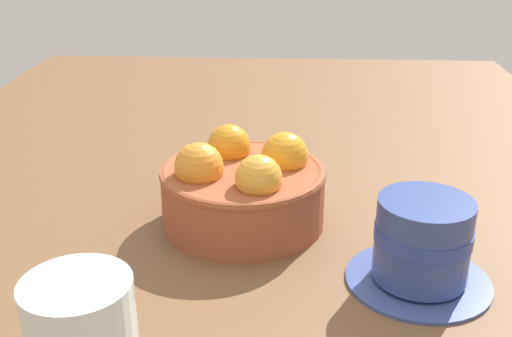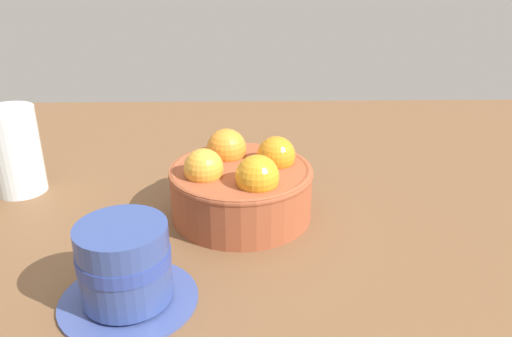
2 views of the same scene
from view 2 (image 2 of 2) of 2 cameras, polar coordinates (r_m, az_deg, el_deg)
ground_plane at (r=61.69cm, az=-1.57°, el=-6.83°), size 145.36×91.58×4.36cm
terracotta_bowl at (r=58.83cm, az=-1.62°, el=-1.74°), size 16.19×16.19×9.03cm
coffee_cup at (r=46.66cm, az=-14.17°, el=-10.42°), size 12.20×12.20×7.62cm
water_glass at (r=70.50cm, az=-24.92°, el=1.78°), size 6.17×6.17×10.89cm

